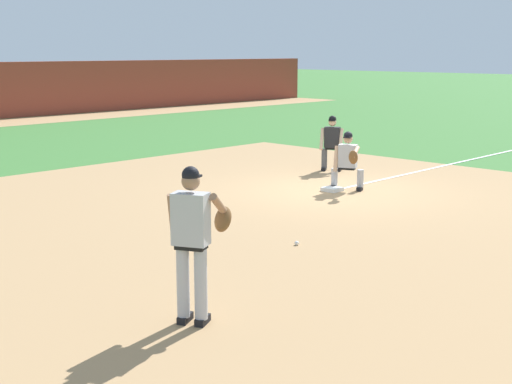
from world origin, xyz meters
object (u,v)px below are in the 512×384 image
Objects in this scene: baseball at (297,243)px; first_baseman at (348,159)px; first_base_bag at (332,189)px; pitcher at (194,235)px; umpire at (332,141)px.

first_baseman is at bearing 27.22° from baseball.
baseball is 4.91m from first_baseman.
first_baseman is (4.33, 2.22, 0.69)m from baseball.
baseball is 0.06× the size of first_baseman.
baseball is (-4.01, -2.41, -0.01)m from first_base_bag.
pitcher is (-7.40, -3.77, 1.01)m from first_base_bag.
first_base_bag is 0.26× the size of umpire.
pitcher reaches higher than first_baseman.
pitcher is 8.51m from first_baseman.
pitcher is at bearing -155.06° from first_baseman.
umpire is (1.87, 1.92, 0.06)m from first_baseman.
umpire reaches higher than first_baseman.
baseball is 0.05× the size of umpire.
pitcher reaches higher than baseball.
baseball is 0.04× the size of pitcher.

